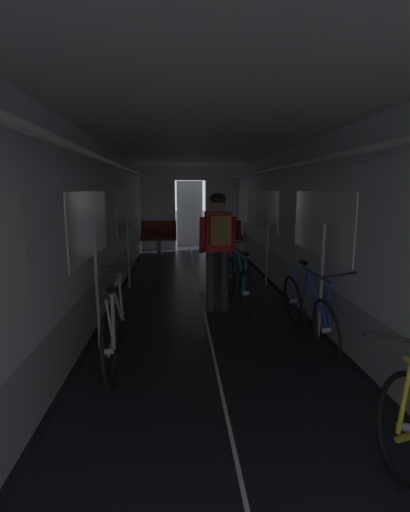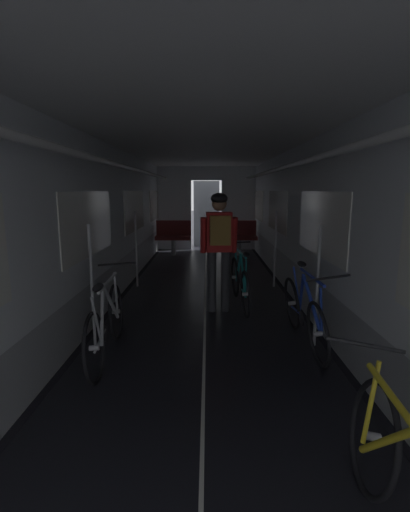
{
  "view_description": "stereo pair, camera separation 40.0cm",
  "coord_description": "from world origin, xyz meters",
  "px_view_note": "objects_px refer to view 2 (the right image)",
  "views": [
    {
      "loc": [
        -0.36,
        -1.87,
        1.77
      ],
      "look_at": [
        0.0,
        3.11,
        0.86
      ],
      "focal_mm": 25.59,
      "sensor_mm": 36.0,
      "label": 1
    },
    {
      "loc": [
        0.03,
        -1.88,
        1.77
      ],
      "look_at": [
        0.0,
        3.11,
        0.86
      ],
      "focal_mm": 25.59,
      "sensor_mm": 36.0,
      "label": 2
    }
  ],
  "objects_px": {
    "bench_seat_far_left": "(173,234)",
    "bicycle_blue": "(304,312)",
    "bicycle_silver": "(106,323)",
    "bench_seat_far_right": "(239,234)",
    "person_cyclist_aisle": "(219,240)",
    "bicycle_teal_in_aisle": "(240,282)"
  },
  "relations": [
    {
      "from": "bench_seat_far_right",
      "to": "person_cyclist_aisle",
      "type": "height_order",
      "value": "person_cyclist_aisle"
    },
    {
      "from": "bench_seat_far_left",
      "to": "person_cyclist_aisle",
      "type": "bearing_deg",
      "value": -77.06
    },
    {
      "from": "bicycle_blue",
      "to": "person_cyclist_aisle",
      "type": "height_order",
      "value": "person_cyclist_aisle"
    },
    {
      "from": "bicycle_silver",
      "to": "bicycle_teal_in_aisle",
      "type": "distance_m",
      "value": 2.37
    },
    {
      "from": "person_cyclist_aisle",
      "to": "bicycle_teal_in_aisle",
      "type": "distance_m",
      "value": 0.81
    },
    {
      "from": "bicycle_blue",
      "to": "person_cyclist_aisle",
      "type": "xyz_separation_m",
      "value": [
        -0.95,
        1.14,
        0.69
      ]
    },
    {
      "from": "bench_seat_far_left",
      "to": "bicycle_blue",
      "type": "xyz_separation_m",
      "value": [
        2.05,
        -5.94,
        -0.19
      ]
    },
    {
      "from": "bench_seat_far_right",
      "to": "person_cyclist_aisle",
      "type": "distance_m",
      "value": 4.87
    },
    {
      "from": "bicycle_teal_in_aisle",
      "to": "bench_seat_far_right",
      "type": "bearing_deg",
      "value": 85.42
    },
    {
      "from": "bicycle_blue",
      "to": "bicycle_silver",
      "type": "relative_size",
      "value": 1.0
    },
    {
      "from": "bench_seat_far_right",
      "to": "bicycle_blue",
      "type": "bearing_deg",
      "value": -87.6
    },
    {
      "from": "bench_seat_far_left",
      "to": "bicycle_teal_in_aisle",
      "type": "bearing_deg",
      "value": -72.4
    },
    {
      "from": "bench_seat_far_right",
      "to": "bicycle_silver",
      "type": "xyz_separation_m",
      "value": [
        -1.93,
        -6.3,
        -0.18
      ]
    },
    {
      "from": "person_cyclist_aisle",
      "to": "bicycle_teal_in_aisle",
      "type": "relative_size",
      "value": 1.02
    },
    {
      "from": "bench_seat_far_left",
      "to": "bicycle_silver",
      "type": "xyz_separation_m",
      "value": [
        -0.13,
        -6.3,
        -0.18
      ]
    },
    {
      "from": "bench_seat_far_right",
      "to": "bicycle_blue",
      "type": "xyz_separation_m",
      "value": [
        0.25,
        -5.94,
        -0.19
      ]
    },
    {
      "from": "bench_seat_far_left",
      "to": "bicycle_blue",
      "type": "relative_size",
      "value": 0.58
    },
    {
      "from": "bench_seat_far_left",
      "to": "bicycle_silver",
      "type": "distance_m",
      "value": 6.31
    },
    {
      "from": "bench_seat_far_left",
      "to": "bicycle_teal_in_aisle",
      "type": "distance_m",
      "value": 4.76
    },
    {
      "from": "bench_seat_far_right",
      "to": "bicycle_blue",
      "type": "distance_m",
      "value": 5.94
    },
    {
      "from": "bicycle_silver",
      "to": "person_cyclist_aisle",
      "type": "xyz_separation_m",
      "value": [
        1.23,
        1.51,
        0.69
      ]
    },
    {
      "from": "bench_seat_far_right",
      "to": "bicycle_teal_in_aisle",
      "type": "height_order",
      "value": "bench_seat_far_right"
    }
  ]
}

